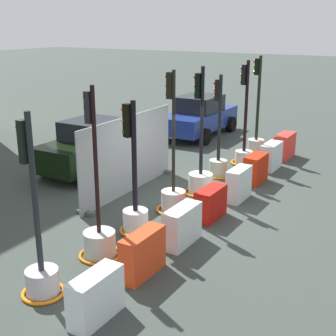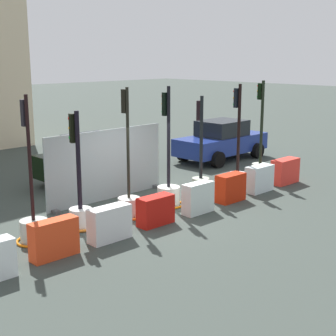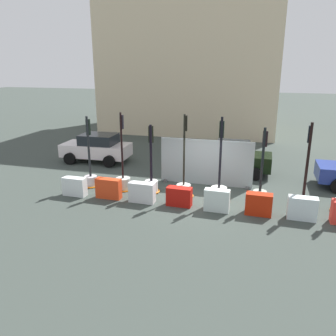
# 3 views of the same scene
# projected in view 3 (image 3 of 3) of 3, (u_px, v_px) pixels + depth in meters

# --- Properties ---
(ground_plane) EXTENTS (120.00, 120.00, 0.00)m
(ground_plane) POSITION_uv_depth(u_px,v_px,m) (203.00, 198.00, 14.73)
(ground_plane) COLOR #37403B
(traffic_light_0) EXTENTS (0.78, 0.78, 3.31)m
(traffic_light_0) POSITION_uv_depth(u_px,v_px,m) (91.00, 174.00, 16.07)
(traffic_light_0) COLOR #B5ADB2
(traffic_light_0) RESTS_ON ground_plane
(traffic_light_1) EXTENTS (0.89, 0.89, 3.54)m
(traffic_light_1) POSITION_uv_depth(u_px,v_px,m) (123.00, 179.00, 15.67)
(traffic_light_1) COLOR #B0B7AE
(traffic_light_1) RESTS_ON ground_plane
(traffic_light_2) EXTENTS (0.77, 0.77, 3.06)m
(traffic_light_2) POSITION_uv_depth(u_px,v_px,m) (151.00, 179.00, 15.31)
(traffic_light_2) COLOR silver
(traffic_light_2) RESTS_ON ground_plane
(traffic_light_3) EXTENTS (0.89, 0.89, 3.58)m
(traffic_light_3) POSITION_uv_depth(u_px,v_px,m) (184.00, 185.00, 14.80)
(traffic_light_3) COLOR beige
(traffic_light_3) RESTS_ON ground_plane
(traffic_light_4) EXTENTS (0.92, 0.92, 3.55)m
(traffic_light_4) POSITION_uv_depth(u_px,v_px,m) (219.00, 188.00, 14.38)
(traffic_light_4) COLOR beige
(traffic_light_4) RESTS_ON ground_plane
(traffic_light_5) EXTENTS (0.80, 0.80, 3.17)m
(traffic_light_5) POSITION_uv_depth(u_px,v_px,m) (260.00, 189.00, 14.12)
(traffic_light_5) COLOR #A9B19E
(traffic_light_5) RESTS_ON ground_plane
(traffic_light_6) EXTENTS (0.88, 0.88, 3.48)m
(traffic_light_6) POSITION_uv_depth(u_px,v_px,m) (303.00, 195.00, 13.49)
(traffic_light_6) COLOR silver
(traffic_light_6) RESTS_ON ground_plane
(construction_barrier_0) EXTENTS (1.04, 0.42, 0.82)m
(construction_barrier_0) POSITION_uv_depth(u_px,v_px,m) (75.00, 186.00, 14.96)
(construction_barrier_0) COLOR silver
(construction_barrier_0) RESTS_ON ground_plane
(construction_barrier_1) EXTENTS (1.10, 0.39, 0.87)m
(construction_barrier_1) POSITION_uv_depth(u_px,v_px,m) (109.00, 188.00, 14.65)
(construction_barrier_1) COLOR red
(construction_barrier_1) RESTS_ON ground_plane
(construction_barrier_2) EXTENTS (1.10, 0.43, 0.85)m
(construction_barrier_2) POSITION_uv_depth(u_px,v_px,m) (142.00, 192.00, 14.23)
(construction_barrier_2) COLOR silver
(construction_barrier_2) RESTS_ON ground_plane
(construction_barrier_3) EXTENTS (1.03, 0.45, 0.78)m
(construction_barrier_3) POSITION_uv_depth(u_px,v_px,m) (179.00, 197.00, 13.88)
(construction_barrier_3) COLOR #B6150D
(construction_barrier_3) RESTS_ON ground_plane
(construction_barrier_4) EXTENTS (0.99, 0.40, 0.89)m
(construction_barrier_4) POSITION_uv_depth(u_px,v_px,m) (217.00, 200.00, 13.35)
(construction_barrier_4) COLOR silver
(construction_barrier_4) RESTS_ON ground_plane
(construction_barrier_5) EXTENTS (1.00, 0.47, 0.86)m
(construction_barrier_5) POSITION_uv_depth(u_px,v_px,m) (259.00, 204.00, 13.03)
(construction_barrier_5) COLOR #B9230B
(construction_barrier_5) RESTS_ON ground_plane
(construction_barrier_6) EXTENTS (1.05, 0.46, 0.87)m
(construction_barrier_6) POSITION_uv_depth(u_px,v_px,m) (302.00, 208.00, 12.64)
(construction_barrier_6) COLOR silver
(construction_barrier_6) RESTS_ON ground_plane
(car_black_sedan) EXTENTS (3.97, 2.01, 1.69)m
(car_black_sedan) POSITION_uv_depth(u_px,v_px,m) (232.00, 158.00, 17.91)
(car_black_sedan) COLOR black
(car_black_sedan) RESTS_ON ground_plane
(car_white_van) EXTENTS (3.97, 2.25, 1.64)m
(car_white_van) POSITION_uv_depth(u_px,v_px,m) (97.00, 148.00, 20.07)
(car_white_van) COLOR silver
(car_white_van) RESTS_ON ground_plane
(building_main_facade) EXTENTS (14.78, 9.83, 13.22)m
(building_main_facade) POSITION_uv_depth(u_px,v_px,m) (194.00, 50.00, 29.19)
(building_main_facade) COLOR beige
(building_main_facade) RESTS_ON ground_plane
(site_fence_panel) EXTENTS (4.38, 0.50, 2.19)m
(site_fence_panel) POSITION_uv_depth(u_px,v_px,m) (206.00, 163.00, 16.12)
(site_fence_panel) COLOR #8F9DA0
(site_fence_panel) RESTS_ON ground_plane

